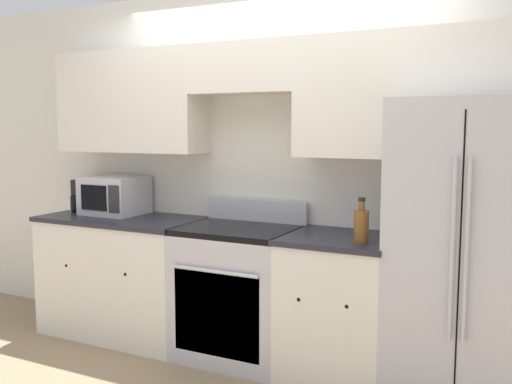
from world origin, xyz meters
The scene contains 9 objects.
ground_plane centered at (0.00, 0.00, 0.00)m, with size 12.00×12.00×0.00m, color #937A5B.
wall_back centered at (0.01, 0.58, 1.50)m, with size 8.00×0.39×2.60m.
lower_cabinets_left centered at (-1.15, 0.31, 0.46)m, with size 1.26×0.64×0.92m.
lower_cabinets_right centered at (0.59, 0.31, 0.46)m, with size 0.69×0.64×0.92m.
oven_range centered at (-0.14, 0.31, 0.47)m, with size 0.79×0.65×1.08m.
refrigerator centered at (1.34, 0.35, 0.88)m, with size 0.85×0.73×1.77m.
microwave centered at (-1.29, 0.40, 1.07)m, with size 0.44×0.39×0.30m.
bottle centered at (0.77, 0.18, 1.03)m, with size 0.09×0.09×0.27m.
paper_towel_holder centered at (-1.65, 0.44, 1.04)m, with size 0.14×0.23×0.25m.
Camera 1 is at (1.70, -3.08, 1.61)m, focal length 40.00 mm.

